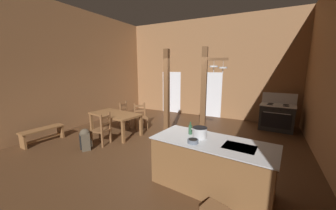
{
  "coord_description": "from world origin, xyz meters",
  "views": [
    {
      "loc": [
        2.59,
        -4.19,
        2.22
      ],
      "look_at": [
        -0.2,
        1.12,
        1.06
      ],
      "focal_mm": 20.19,
      "sensor_mm": 36.0,
      "label": 1
    }
  ],
  "objects_px": {
    "stove_range": "(277,117)",
    "ladderback_chair_by_post": "(141,117)",
    "bench_along_left_wall": "(43,133)",
    "kitchen_island": "(211,165)",
    "dining_table": "(115,116)",
    "ladderback_chair_at_table_end": "(127,115)",
    "mixing_bowl_on_counter": "(193,141)",
    "bottle_tall_on_counter": "(190,129)",
    "backpack": "(85,139)",
    "ladderback_chair_near_window": "(102,130)",
    "stockpot_on_counter": "(200,133)"
  },
  "relations": [
    {
      "from": "ladderback_chair_near_window",
      "to": "mixing_bowl_on_counter",
      "type": "distance_m",
      "value": 3.26
    },
    {
      "from": "bench_along_left_wall",
      "to": "bottle_tall_on_counter",
      "type": "distance_m",
      "value": 4.69
    },
    {
      "from": "ladderback_chair_at_table_end",
      "to": "mixing_bowl_on_counter",
      "type": "relative_size",
      "value": 4.89
    },
    {
      "from": "dining_table",
      "to": "ladderback_chair_near_window",
      "type": "distance_m",
      "value": 0.9
    },
    {
      "from": "ladderback_chair_at_table_end",
      "to": "dining_table",
      "type": "bearing_deg",
      "value": -73.04
    },
    {
      "from": "bench_along_left_wall",
      "to": "mixing_bowl_on_counter",
      "type": "bearing_deg",
      "value": -0.9
    },
    {
      "from": "ladderback_chair_by_post",
      "to": "ladderback_chair_near_window",
      "type": "bearing_deg",
      "value": -93.53
    },
    {
      "from": "dining_table",
      "to": "mixing_bowl_on_counter",
      "type": "xyz_separation_m",
      "value": [
        3.37,
        -1.65,
        0.31
      ]
    },
    {
      "from": "ladderback_chair_by_post",
      "to": "bottle_tall_on_counter",
      "type": "height_order",
      "value": "bottle_tall_on_counter"
    },
    {
      "from": "ladderback_chair_near_window",
      "to": "stockpot_on_counter",
      "type": "relative_size",
      "value": 2.78
    },
    {
      "from": "kitchen_island",
      "to": "mixing_bowl_on_counter",
      "type": "relative_size",
      "value": 11.55
    },
    {
      "from": "ladderback_chair_at_table_end",
      "to": "bench_along_left_wall",
      "type": "xyz_separation_m",
      "value": [
        -1.18,
        -2.49,
        -0.15
      ]
    },
    {
      "from": "ladderback_chair_near_window",
      "to": "ladderback_chair_by_post",
      "type": "relative_size",
      "value": 1.0
    },
    {
      "from": "dining_table",
      "to": "bench_along_left_wall",
      "type": "relative_size",
      "value": 1.49
    },
    {
      "from": "stove_range",
      "to": "bottle_tall_on_counter",
      "type": "distance_m",
      "value": 4.73
    },
    {
      "from": "mixing_bowl_on_counter",
      "to": "bottle_tall_on_counter",
      "type": "bearing_deg",
      "value": 116.9
    },
    {
      "from": "kitchen_island",
      "to": "mixing_bowl_on_counter",
      "type": "xyz_separation_m",
      "value": [
        -0.28,
        -0.25,
        0.5
      ]
    },
    {
      "from": "ladderback_chair_by_post",
      "to": "mixing_bowl_on_counter",
      "type": "bearing_deg",
      "value": -40.6
    },
    {
      "from": "stove_range",
      "to": "bench_along_left_wall",
      "type": "bearing_deg",
      "value": -143.18
    },
    {
      "from": "kitchen_island",
      "to": "ladderback_chair_at_table_end",
      "type": "distance_m",
      "value": 4.57
    },
    {
      "from": "backpack",
      "to": "bench_along_left_wall",
      "type": "bearing_deg",
      "value": -170.87
    },
    {
      "from": "stove_range",
      "to": "ladderback_chair_by_post",
      "type": "bearing_deg",
      "value": -153.64
    },
    {
      "from": "stove_range",
      "to": "dining_table",
      "type": "bearing_deg",
      "value": -147.02
    },
    {
      "from": "ladderback_chair_near_window",
      "to": "bottle_tall_on_counter",
      "type": "height_order",
      "value": "bottle_tall_on_counter"
    },
    {
      "from": "kitchen_island",
      "to": "ladderback_chair_at_table_end",
      "type": "xyz_separation_m",
      "value": [
        -3.93,
        2.32,
        -0.01
      ]
    },
    {
      "from": "ladderback_chair_near_window",
      "to": "bottle_tall_on_counter",
      "type": "bearing_deg",
      "value": -7.9
    },
    {
      "from": "stove_range",
      "to": "dining_table",
      "type": "relative_size",
      "value": 0.74
    },
    {
      "from": "ladderback_chair_by_post",
      "to": "stockpot_on_counter",
      "type": "relative_size",
      "value": 2.78
    },
    {
      "from": "mixing_bowl_on_counter",
      "to": "bottle_tall_on_counter",
      "type": "height_order",
      "value": "bottle_tall_on_counter"
    },
    {
      "from": "bench_along_left_wall",
      "to": "bottle_tall_on_counter",
      "type": "relative_size",
      "value": 4.78
    },
    {
      "from": "dining_table",
      "to": "bench_along_left_wall",
      "type": "bearing_deg",
      "value": -132.77
    },
    {
      "from": "kitchen_island",
      "to": "dining_table",
      "type": "bearing_deg",
      "value": 158.97
    },
    {
      "from": "kitchen_island",
      "to": "stove_range",
      "type": "distance_m",
      "value": 4.71
    },
    {
      "from": "backpack",
      "to": "mixing_bowl_on_counter",
      "type": "xyz_separation_m",
      "value": [
        3.25,
        -0.33,
        0.65
      ]
    },
    {
      "from": "stove_range",
      "to": "mixing_bowl_on_counter",
      "type": "xyz_separation_m",
      "value": [
        -1.48,
        -4.8,
        0.48
      ]
    },
    {
      "from": "ladderback_chair_by_post",
      "to": "backpack",
      "type": "relative_size",
      "value": 1.59
    },
    {
      "from": "ladderback_chair_at_table_end",
      "to": "mixing_bowl_on_counter",
      "type": "height_order",
      "value": "mixing_bowl_on_counter"
    },
    {
      "from": "ladderback_chair_at_table_end",
      "to": "backpack",
      "type": "distance_m",
      "value": 2.28
    },
    {
      "from": "kitchen_island",
      "to": "backpack",
      "type": "bearing_deg",
      "value": 178.65
    },
    {
      "from": "kitchen_island",
      "to": "backpack",
      "type": "xyz_separation_m",
      "value": [
        -3.53,
        0.08,
        -0.15
      ]
    },
    {
      "from": "ladderback_chair_near_window",
      "to": "ladderback_chair_by_post",
      "type": "distance_m",
      "value": 1.76
    },
    {
      "from": "ladderback_chair_at_table_end",
      "to": "kitchen_island",
      "type": "bearing_deg",
      "value": -30.55
    },
    {
      "from": "dining_table",
      "to": "ladderback_chair_by_post",
      "type": "bearing_deg",
      "value": 68.37
    },
    {
      "from": "kitchen_island",
      "to": "bench_along_left_wall",
      "type": "bearing_deg",
      "value": -178.09
    },
    {
      "from": "stove_range",
      "to": "ladderback_chair_by_post",
      "type": "relative_size",
      "value": 1.39
    },
    {
      "from": "stove_range",
      "to": "ladderback_chair_at_table_end",
      "type": "distance_m",
      "value": 5.6
    },
    {
      "from": "bottle_tall_on_counter",
      "to": "ladderback_chair_at_table_end",
      "type": "bearing_deg",
      "value": 147.97
    },
    {
      "from": "mixing_bowl_on_counter",
      "to": "ladderback_chair_at_table_end",
      "type": "bearing_deg",
      "value": 144.9
    },
    {
      "from": "ladderback_chair_at_table_end",
      "to": "bench_along_left_wall",
      "type": "height_order",
      "value": "ladderback_chair_at_table_end"
    },
    {
      "from": "stove_range",
      "to": "ladderback_chair_at_table_end",
      "type": "xyz_separation_m",
      "value": [
        -5.13,
        -2.23,
        -0.03
      ]
    }
  ]
}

